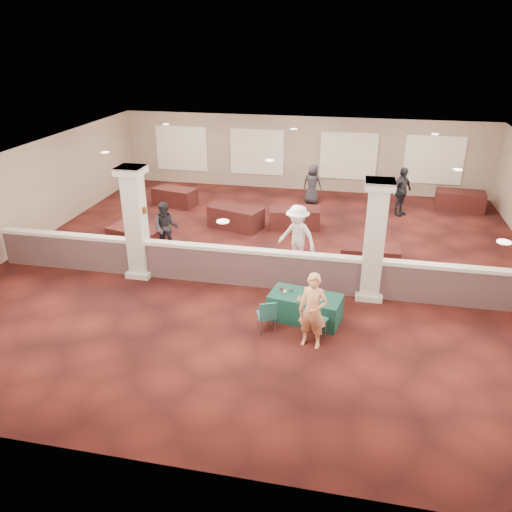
% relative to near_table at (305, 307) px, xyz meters
% --- Properties ---
extents(ground, '(16.00, 16.00, 0.00)m').
position_rel_near_table_xyz_m(ground, '(-1.46, 3.00, -0.33)').
color(ground, '#4F1913').
rests_on(ground, ground).
extents(wall_back, '(16.00, 0.04, 3.20)m').
position_rel_near_table_xyz_m(wall_back, '(-1.46, 11.00, 1.27)').
color(wall_back, '#83695A').
rests_on(wall_back, ground).
extents(wall_front, '(16.00, 0.04, 3.20)m').
position_rel_near_table_xyz_m(wall_front, '(-1.46, -5.00, 1.27)').
color(wall_front, '#83695A').
rests_on(wall_front, ground).
extents(wall_left, '(0.04, 16.00, 3.20)m').
position_rel_near_table_xyz_m(wall_left, '(-9.46, 3.00, 1.27)').
color(wall_left, '#83695A').
rests_on(wall_left, ground).
extents(ceiling, '(16.00, 16.00, 0.02)m').
position_rel_near_table_xyz_m(ceiling, '(-1.46, 3.00, 2.87)').
color(ceiling, silver).
rests_on(ceiling, wall_back).
extents(partition_wall, '(15.60, 0.28, 1.10)m').
position_rel_near_table_xyz_m(partition_wall, '(-1.46, 1.50, 0.24)').
color(partition_wall, brown).
rests_on(partition_wall, ground).
extents(column_left, '(0.72, 0.72, 3.20)m').
position_rel_near_table_xyz_m(column_left, '(-4.96, 1.50, 1.31)').
color(column_left, beige).
rests_on(column_left, ground).
extents(column_right, '(0.72, 0.72, 3.20)m').
position_rel_near_table_xyz_m(column_right, '(1.54, 1.50, 1.31)').
color(column_right, beige).
rests_on(column_right, ground).
extents(sconce_left, '(0.12, 0.12, 0.18)m').
position_rel_near_table_xyz_m(sconce_left, '(-5.24, 1.50, 1.67)').
color(sconce_left, brown).
rests_on(sconce_left, column_left).
extents(sconce_right, '(0.12, 0.12, 0.18)m').
position_rel_near_table_xyz_m(sconce_right, '(-4.68, 1.50, 1.67)').
color(sconce_right, brown).
rests_on(sconce_right, column_left).
extents(near_table, '(1.85, 1.16, 0.66)m').
position_rel_near_table_xyz_m(near_table, '(0.00, 0.00, 0.00)').
color(near_table, '#0F382B').
rests_on(near_table, ground).
extents(conf_chair_main, '(0.61, 0.62, 0.96)m').
position_rel_near_table_xyz_m(conf_chair_main, '(0.27, -0.87, 0.23)').
color(conf_chair_main, '#1D574F').
rests_on(conf_chair_main, ground).
extents(conf_chair_side, '(0.54, 0.55, 0.84)m').
position_rel_near_table_xyz_m(conf_chair_side, '(-0.80, -0.76, 0.17)').
color(conf_chair_side, '#1D574F').
rests_on(conf_chair_side, ground).
extents(woman, '(0.71, 0.54, 1.78)m').
position_rel_near_table_xyz_m(woman, '(0.27, -1.09, 0.56)').
color(woman, '#F7906B').
rests_on(woman, ground).
extents(far_table_front_left, '(1.89, 1.22, 0.71)m').
position_rel_near_table_xyz_m(far_table_front_left, '(-5.90, 3.30, 0.02)').
color(far_table_front_left, black).
rests_on(far_table_front_left, ground).
extents(far_table_front_center, '(2.08, 1.48, 0.76)m').
position_rel_near_table_xyz_m(far_table_front_center, '(-3.16, 5.78, 0.05)').
color(far_table_front_center, black).
rests_on(far_table_front_center, ground).
extents(far_table_front_right, '(1.73, 0.89, 0.69)m').
position_rel_near_table_xyz_m(far_table_front_right, '(1.54, 3.30, 0.02)').
color(far_table_front_right, black).
rests_on(far_table_front_right, ground).
extents(far_table_back_left, '(1.86, 1.23, 0.69)m').
position_rel_near_table_xyz_m(far_table_back_left, '(-6.20, 7.79, 0.02)').
color(far_table_back_left, black).
rests_on(far_table_back_left, ground).
extents(far_table_back_center, '(1.89, 1.21, 0.71)m').
position_rel_near_table_xyz_m(far_table_back_center, '(-1.11, 6.20, 0.03)').
color(far_table_back_center, black).
rests_on(far_table_back_center, ground).
extents(far_table_back_right, '(1.91, 1.08, 0.74)m').
position_rel_near_table_xyz_m(far_table_back_right, '(5.04, 9.50, 0.04)').
color(far_table_back_right, black).
rests_on(far_table_back_right, ground).
extents(attendee_a, '(0.87, 0.60, 1.66)m').
position_rel_near_table_xyz_m(attendee_a, '(-4.79, 3.20, 0.50)').
color(attendee_a, black).
rests_on(attendee_a, ground).
extents(attendee_b, '(1.35, 1.03, 1.92)m').
position_rel_near_table_xyz_m(attendee_b, '(-0.61, 3.00, 0.63)').
color(attendee_b, silver).
rests_on(attendee_b, ground).
extents(attendee_c, '(1.12, 1.16, 1.86)m').
position_rel_near_table_xyz_m(attendee_c, '(2.67, 8.37, 0.60)').
color(attendee_c, black).
rests_on(attendee_c, ground).
extents(attendee_d, '(0.87, 0.60, 1.61)m').
position_rel_near_table_xyz_m(attendee_d, '(-0.78, 9.13, 0.48)').
color(attendee_d, black).
rests_on(attendee_d, ground).
extents(laptop_base, '(0.33, 0.26, 0.02)m').
position_rel_near_table_xyz_m(laptop_base, '(0.26, -0.09, 0.34)').
color(laptop_base, '#B8B8BC').
rests_on(laptop_base, near_table).
extents(laptop_screen, '(0.30, 0.07, 0.20)m').
position_rel_near_table_xyz_m(laptop_screen, '(0.28, 0.01, 0.45)').
color(laptop_screen, '#B8B8BC').
rests_on(laptop_screen, near_table).
extents(screen_glow, '(0.27, 0.05, 0.17)m').
position_rel_near_table_xyz_m(screen_glow, '(0.28, 0.00, 0.43)').
color(screen_glow, silver).
rests_on(screen_glow, near_table).
extents(knitting, '(0.41, 0.33, 0.03)m').
position_rel_near_table_xyz_m(knitting, '(0.00, -0.23, 0.34)').
color(knitting, '#C15C1E').
rests_on(knitting, near_table).
extents(yarn_cream, '(0.10, 0.10, 0.10)m').
position_rel_near_table_xyz_m(yarn_cream, '(-0.51, 0.00, 0.38)').
color(yarn_cream, beige).
rests_on(yarn_cream, near_table).
extents(yarn_red, '(0.09, 0.09, 0.09)m').
position_rel_near_table_xyz_m(yarn_red, '(-0.61, 0.16, 0.38)').
color(yarn_red, maroon).
rests_on(yarn_red, near_table).
extents(yarn_grey, '(0.09, 0.09, 0.09)m').
position_rel_near_table_xyz_m(yarn_grey, '(-0.38, 0.18, 0.38)').
color(yarn_grey, '#535458').
rests_on(yarn_grey, near_table).
extents(scissors, '(0.11, 0.05, 0.01)m').
position_rel_near_table_xyz_m(scissors, '(0.53, -0.36, 0.34)').
color(scissors, red).
rests_on(scissors, near_table).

